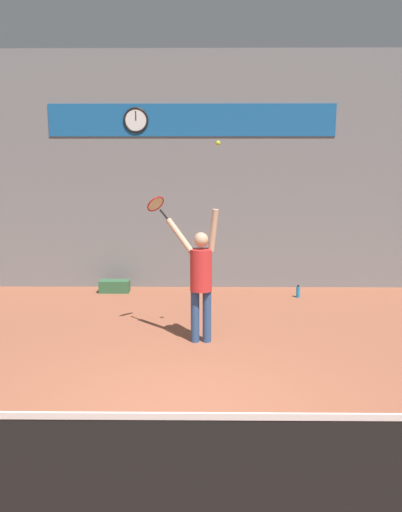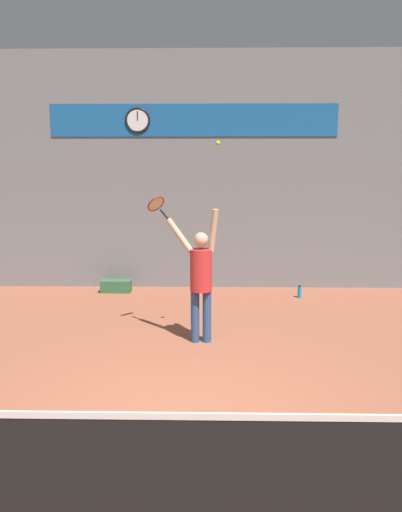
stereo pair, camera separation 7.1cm
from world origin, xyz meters
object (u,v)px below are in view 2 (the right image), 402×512
scoreboard_clock (138,120)px  tennis_racket (157,205)px  equipment_bag (116,286)px  water_bottle (300,292)px  tennis_player (201,275)px  tennis_ball (218,143)px

scoreboard_clock → tennis_racket: 3.42m
equipment_bag → scoreboard_clock: bearing=43.6°
scoreboard_clock → equipment_bag: size_ratio=0.84×
equipment_bag → water_bottle: bearing=-5.9°
tennis_player → tennis_racket: tennis_racket is taller
tennis_ball → equipment_bag: tennis_ball is taller
tennis_racket → equipment_bag: size_ratio=0.64×
tennis_player → equipment_bag: tennis_player is taller
scoreboard_clock → equipment_bag: 3.51m
tennis_racket → tennis_player: bearing=-34.6°
scoreboard_clock → tennis_ball: scoreboard_clock is taller
tennis_player → water_bottle: bearing=53.1°
water_bottle → equipment_bag: bearing=174.1°
tennis_racket → water_bottle: bearing=38.9°
scoreboard_clock → tennis_ball: 3.94m
water_bottle → equipment_bag: (-3.81, 0.39, 0.01)m
tennis_racket → tennis_ball: tennis_ball is taller
water_bottle → tennis_player: bearing=-126.9°
tennis_ball → water_bottle: tennis_ball is taller
scoreboard_clock → tennis_player: scoreboard_clock is taller
tennis_racket → water_bottle: 3.90m
tennis_ball → water_bottle: (1.71, 2.69, -2.84)m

